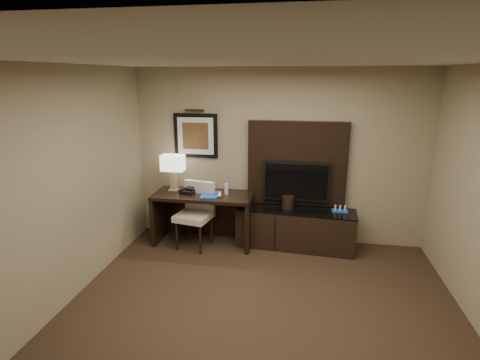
% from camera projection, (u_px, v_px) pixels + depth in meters
% --- Properties ---
extents(floor, '(4.50, 5.00, 0.01)m').
position_uv_depth(floor, '(256.00, 339.00, 3.80)').
color(floor, '#312216').
rests_on(floor, ground).
extents(ceiling, '(4.50, 5.00, 0.01)m').
position_uv_depth(ceiling, '(260.00, 60.00, 3.06)').
color(ceiling, silver).
rests_on(ceiling, wall_back).
extents(wall_back, '(4.50, 0.01, 2.70)m').
position_uv_depth(wall_back, '(278.00, 157.00, 5.80)').
color(wall_back, '#9A8B68').
rests_on(wall_back, floor).
extents(wall_left, '(0.01, 5.00, 2.70)m').
position_uv_depth(wall_left, '(38.00, 200.00, 3.80)').
color(wall_left, '#9A8B68').
rests_on(wall_left, floor).
extents(desk, '(1.52, 0.66, 0.81)m').
position_uv_depth(desk, '(204.00, 219.00, 5.86)').
color(desk, black).
rests_on(desk, floor).
extents(credenza, '(1.81, 0.62, 0.61)m').
position_uv_depth(credenza, '(295.00, 228.00, 5.75)').
color(credenza, black).
rests_on(credenza, floor).
extents(tv_wall_panel, '(1.50, 0.12, 1.30)m').
position_uv_depth(tv_wall_panel, '(297.00, 164.00, 5.72)').
color(tv_wall_panel, black).
rests_on(tv_wall_panel, wall_back).
extents(tv, '(1.00, 0.08, 0.60)m').
position_uv_depth(tv, '(296.00, 181.00, 5.69)').
color(tv, black).
rests_on(tv, tv_wall_panel).
extents(artwork, '(0.70, 0.04, 0.70)m').
position_uv_depth(artwork, '(196.00, 136.00, 5.91)').
color(artwork, black).
rests_on(artwork, wall_back).
extents(picture_light, '(0.04, 0.04, 0.30)m').
position_uv_depth(picture_light, '(194.00, 110.00, 5.77)').
color(picture_light, '#412815').
rests_on(picture_light, wall_back).
extents(desk_chair, '(0.59, 0.65, 1.03)m').
position_uv_depth(desk_chair, '(194.00, 216.00, 5.68)').
color(desk_chair, '#EEE0C7').
rests_on(desk_chair, floor).
extents(table_lamp, '(0.32, 0.18, 0.53)m').
position_uv_depth(table_lamp, '(173.00, 174.00, 5.86)').
color(table_lamp, tan).
rests_on(table_lamp, desk).
extents(desk_phone, '(0.24, 0.23, 0.10)m').
position_uv_depth(desk_phone, '(188.00, 190.00, 5.77)').
color(desk_phone, black).
rests_on(desk_phone, desk).
extents(blue_folder, '(0.29, 0.37, 0.02)m').
position_uv_depth(blue_folder, '(210.00, 195.00, 5.65)').
color(blue_folder, '#194DA6').
rests_on(blue_folder, desk).
extents(book, '(0.17, 0.06, 0.23)m').
position_uv_depth(book, '(210.00, 188.00, 5.65)').
color(book, tan).
rests_on(book, desk).
extents(water_bottle, '(0.07, 0.07, 0.17)m').
position_uv_depth(water_bottle, '(226.00, 189.00, 5.70)').
color(water_bottle, silver).
rests_on(water_bottle, desk).
extents(ice_bucket, '(0.18, 0.18, 0.20)m').
position_uv_depth(ice_bucket, '(288.00, 202.00, 5.68)').
color(ice_bucket, black).
rests_on(ice_bucket, credenza).
extents(minibar_tray, '(0.24, 0.14, 0.08)m').
position_uv_depth(minibar_tray, '(340.00, 209.00, 5.57)').
color(minibar_tray, '#1B5BB3').
rests_on(minibar_tray, credenza).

